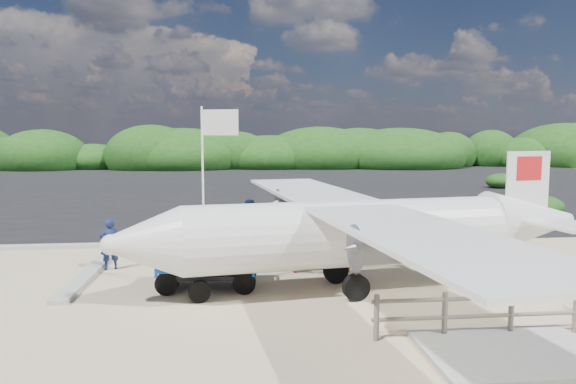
% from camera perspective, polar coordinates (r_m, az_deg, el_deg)
% --- Properties ---
extents(ground, '(160.00, 160.00, 0.00)m').
position_cam_1_polar(ground, '(15.83, -5.99, -9.63)').
color(ground, beige).
extents(asphalt_apron, '(90.00, 50.00, 0.04)m').
position_cam_1_polar(asphalt_apron, '(45.44, -5.98, 0.77)').
color(asphalt_apron, '#B2B2B2').
rests_on(asphalt_apron, ground).
extents(walkway_pad, '(3.50, 2.50, 0.10)m').
position_cam_1_polar(walkway_pad, '(11.56, 23.71, -16.26)').
color(walkway_pad, '#B2B2B2').
rests_on(walkway_pad, ground).
extents(vegetation_band, '(124.00, 8.00, 4.40)m').
position_cam_1_polar(vegetation_band, '(70.36, -5.98, 2.70)').
color(vegetation_band, '#B2B2B2').
rests_on(vegetation_band, ground).
extents(fence, '(6.40, 2.00, 1.10)m').
position_cam_1_polar(fence, '(12.60, 23.44, -14.35)').
color(fence, '#B2B2B2').
rests_on(fence, ground).
extents(baggage_cart, '(3.06, 1.87, 1.48)m').
position_cam_1_polar(baggage_cart, '(15.07, -8.85, -10.49)').
color(baggage_cart, '#0C41B7').
rests_on(baggage_cart, ground).
extents(flagpole, '(1.10, 0.72, 5.10)m').
position_cam_1_polar(flagpole, '(14.67, -9.21, -10.97)').
color(flagpole, white).
rests_on(flagpole, ground).
extents(signboard, '(1.92, 0.23, 1.58)m').
position_cam_1_polar(signboard, '(16.57, 3.74, -8.89)').
color(signboard, maroon).
rests_on(signboard, ground).
extents(crew_a, '(0.72, 0.60, 1.69)m').
position_cam_1_polar(crew_a, '(17.63, -19.21, -5.49)').
color(crew_a, '#14214D').
rests_on(crew_a, ground).
extents(crew_b, '(1.09, 0.96, 1.88)m').
position_cam_1_polar(crew_b, '(20.13, -4.41, -3.44)').
color(crew_b, '#14214D').
rests_on(crew_b, ground).
extents(crew_c, '(0.96, 0.50, 1.57)m').
position_cam_1_polar(crew_c, '(16.37, -7.70, -6.28)').
color(crew_c, '#14214D').
rests_on(crew_c, ground).
extents(aircraft_large, '(18.43, 18.43, 4.92)m').
position_cam_1_polar(aircraft_large, '(40.01, 13.07, -0.11)').
color(aircraft_large, '#B2B2B2').
rests_on(aircraft_large, ground).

